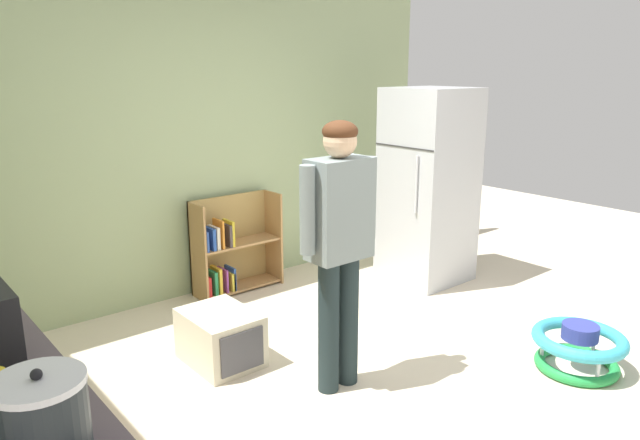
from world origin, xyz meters
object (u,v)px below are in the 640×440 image
object	(u,v)px
baby_walker	(578,347)
crock_pot	(43,423)
refrigerator	(428,186)
pet_carrier	(221,337)
standing_person	(339,234)
bookshelf	(230,251)

from	to	relation	value
baby_walker	crock_pot	xyz separation A→B (m)	(-3.29, -0.10, 0.88)
refrigerator	pet_carrier	bearing A→B (deg)	-174.75
pet_carrier	crock_pot	distance (m)	2.44
refrigerator	pet_carrier	distance (m)	2.47
crock_pot	standing_person	bearing A→B (deg)	26.71
refrigerator	crock_pot	world-z (taller)	refrigerator
baby_walker	crock_pot	distance (m)	3.40
refrigerator	standing_person	xyz separation A→B (m)	(-1.95, -0.96, 0.11)
bookshelf	crock_pot	bearing A→B (deg)	-128.91
baby_walker	refrigerator	bearing A→B (deg)	72.20
bookshelf	standing_person	size ratio (longest dim) A/B	0.51
baby_walker	standing_person	bearing A→B (deg)	147.58
bookshelf	pet_carrier	distance (m)	1.37
standing_person	pet_carrier	bearing A→B (deg)	118.84
bookshelf	pet_carrier	xyz separation A→B (m)	(-0.77, -1.12, -0.19)
baby_walker	pet_carrier	xyz separation A→B (m)	(-1.77, 1.61, 0.02)
bookshelf	baby_walker	bearing A→B (deg)	-69.83
pet_carrier	crock_pot	world-z (taller)	crock_pot
refrigerator	bookshelf	world-z (taller)	refrigerator
bookshelf	crock_pot	size ratio (longest dim) A/B	2.88
refrigerator	pet_carrier	world-z (taller)	refrigerator
standing_person	baby_walker	xyz separation A→B (m)	(1.36, -0.86, -0.84)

